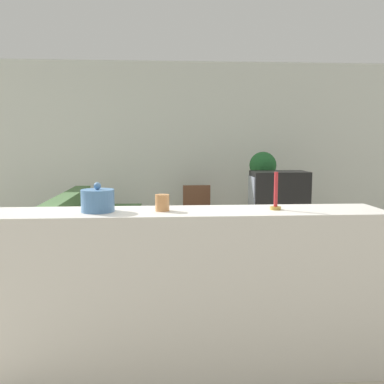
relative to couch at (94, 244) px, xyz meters
name	(u,v)px	position (x,y,z in m)	size (l,w,h in m)	color
ground_plane	(171,327)	(0.86, -1.65, -0.30)	(14.00, 14.00, 0.00)	beige
wall_back	(167,150)	(0.86, 1.78, 1.05)	(9.00, 0.06, 2.70)	silver
couch	(94,244)	(0.00, 0.00, 0.00)	(0.90, 2.05, 0.87)	#476B3D
tv_stand	(278,236)	(2.29, 0.40, -0.03)	(0.91, 0.55, 0.54)	brown
television	(279,193)	(2.28, 0.40, 0.52)	(0.71, 0.43, 0.57)	black
wooden_chair	(197,213)	(1.29, 1.05, 0.17)	(0.44, 0.44, 0.85)	brown
plant_stand	(262,215)	(2.23, 1.06, 0.12)	(0.12, 0.12, 0.84)	brown
potted_plant	(263,167)	(2.23, 1.06, 0.82)	(0.38, 0.38, 0.49)	white
foreground_counter	(173,292)	(0.86, -2.29, 0.23)	(2.68, 0.44, 1.06)	silver
decorative_bowl	(98,200)	(0.40, -2.29, 0.82)	(0.20, 0.20, 0.18)	#4C7AAD
candle_jar	(162,203)	(0.80, -2.29, 0.81)	(0.09, 0.09, 0.10)	#C6844C
candlestick	(276,197)	(1.52, -2.29, 0.83)	(0.07, 0.07, 0.24)	#B7933D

